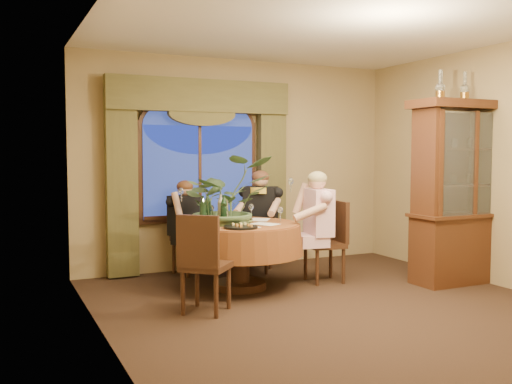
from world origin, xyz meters
name	(u,v)px	position (x,y,z in m)	size (l,w,h in m)	color
floor	(340,310)	(0.00, 0.00, 0.00)	(5.00, 5.00, 0.00)	black
wall_back	(240,164)	(0.00, 2.50, 1.40)	(4.50, 4.50, 0.00)	#957F57
wall_right	(509,166)	(2.25, 0.00, 1.40)	(5.00, 5.00, 0.00)	#957F57
ceiling	(343,21)	(0.00, 0.00, 2.80)	(5.00, 5.00, 0.00)	white
window	(200,172)	(-0.60, 2.43, 1.30)	(1.62, 0.10, 1.32)	navy
arched_transom	(199,112)	(-0.60, 2.43, 2.08)	(1.60, 0.06, 0.44)	navy
drapery_left	(122,183)	(-1.63, 2.38, 1.18)	(0.38, 0.14, 2.32)	#484524
drapery_right	(272,179)	(0.43, 2.38, 1.18)	(0.38, 0.14, 2.32)	#484524
swag_valance	(201,96)	(-0.60, 2.35, 2.28)	(2.45, 0.16, 0.42)	#484524
dining_table	(240,256)	(-0.53, 1.25, 0.38)	(1.45, 1.45, 0.75)	maroon
china_cabinet	(462,192)	(2.00, 0.44, 1.08)	(1.34, 0.53, 2.16)	#3C2013
oil_lamp_left	(440,85)	(1.62, 0.44, 2.33)	(0.11, 0.11, 0.34)	#A5722D
oil_lamp_center	(465,86)	(2.00, 0.44, 2.33)	(0.11, 0.11, 0.34)	#A5722D
oil_lamp_right	(488,88)	(2.37, 0.44, 2.33)	(0.11, 0.11, 0.34)	#A5722D
chair_right	(324,242)	(0.52, 1.13, 0.48)	(0.42, 0.42, 0.96)	black
chair_back_right	(255,235)	(0.03, 2.04, 0.48)	(0.42, 0.42, 0.96)	black
chair_back	(192,237)	(-0.78, 2.23, 0.48)	(0.42, 0.42, 0.96)	black
chair_front_left	(206,263)	(-1.22, 0.51, 0.48)	(0.42, 0.42, 0.96)	black
person_pink	(319,227)	(0.41, 1.10, 0.67)	(0.48, 0.44, 1.34)	#EFBBC8
person_back	(184,228)	(-0.90, 2.17, 0.60)	(0.43, 0.40, 1.21)	black
person_scarf	(261,221)	(0.07, 1.98, 0.66)	(0.47, 0.44, 1.33)	black
stoneware_vase	(223,211)	(-0.67, 1.42, 0.88)	(0.14, 0.14, 0.26)	#8D795B
centerpiece_plant	(225,166)	(-0.67, 1.36, 1.40)	(1.03, 1.15, 0.90)	#405C38
olive_bowl	(247,221)	(-0.47, 1.21, 0.77)	(0.14, 0.14, 0.04)	#515C2D
cheese_platter	(241,227)	(-0.70, 0.85, 0.76)	(0.37, 0.37, 0.02)	black
wine_bottle_0	(208,208)	(-0.84, 1.48, 0.92)	(0.07, 0.07, 0.33)	black
wine_bottle_1	(224,210)	(-0.75, 1.21, 0.92)	(0.07, 0.07, 0.33)	black
wine_bottle_2	(221,209)	(-0.74, 1.31, 0.92)	(0.07, 0.07, 0.33)	tan
wine_bottle_3	(203,211)	(-1.00, 1.20, 0.92)	(0.07, 0.07, 0.33)	black
tasting_paper_0	(265,224)	(-0.32, 1.04, 0.75)	(0.21, 0.30, 0.00)	white
tasting_paper_1	(260,220)	(-0.20, 1.44, 0.75)	(0.21, 0.30, 0.00)	white
tasting_paper_2	(245,227)	(-0.61, 0.93, 0.75)	(0.21, 0.30, 0.00)	white
wine_glass_person_pink	(280,214)	(-0.06, 1.18, 0.84)	(0.07, 0.07, 0.18)	silver
wine_glass_person_back	(211,212)	(-0.71, 1.70, 0.84)	(0.07, 0.07, 0.18)	silver
wine_glass_person_scarf	(251,211)	(-0.23, 1.62, 0.84)	(0.07, 0.07, 0.18)	silver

